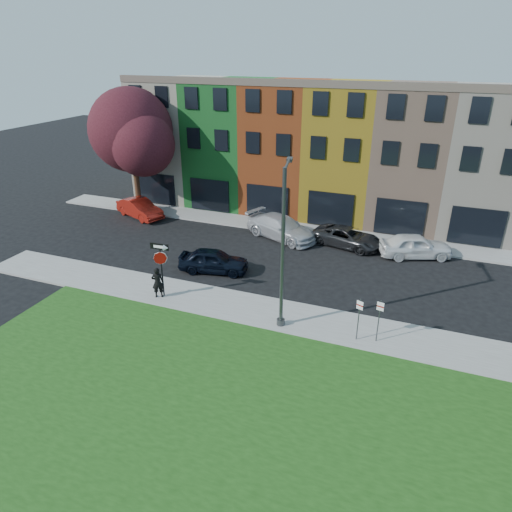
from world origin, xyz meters
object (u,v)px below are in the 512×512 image
at_px(man, 158,282).
at_px(sedan_near, 214,261).
at_px(street_lamp, 283,249).
at_px(stop_sign, 161,259).

bearing_deg(man, sedan_near, -132.46).
relative_size(sedan_near, street_lamp, 0.57).
bearing_deg(sedan_near, street_lamp, -137.21).
bearing_deg(street_lamp, man, 168.42).
bearing_deg(man, street_lamp, 155.72).
bearing_deg(stop_sign, street_lamp, -6.46).
height_order(man, street_lamp, street_lamp).
distance_m(stop_sign, sedan_near, 4.37).
height_order(man, sedan_near, man).
xyz_separation_m(man, street_lamp, (7.03, 0.01, 3.07)).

